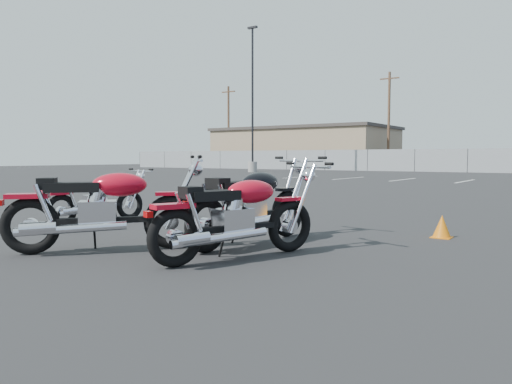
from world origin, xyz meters
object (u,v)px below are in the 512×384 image
Objects in this scene: motorcycle_front_red at (97,199)px; motorcycle_rear_red at (237,215)px; motorcycle_third_red at (102,208)px; motorcycle_second_black at (251,204)px.

motorcycle_front_red is 0.88× the size of motorcycle_rear_red.
motorcycle_front_red is at bearing 164.26° from motorcycle_rear_red.
motorcycle_third_red is at bearing -36.59° from motorcycle_front_red.
motorcycle_rear_red is at bearing -63.95° from motorcycle_second_black.
motorcycle_front_red is 4.00m from motorcycle_rear_red.
motorcycle_front_red is at bearing 143.41° from motorcycle_third_red.
motorcycle_second_black is 0.99m from motorcycle_rear_red.
motorcycle_third_red is at bearing -129.02° from motorcycle_second_black.
motorcycle_second_black is 1.14× the size of motorcycle_third_red.
motorcycle_third_red is (-1.18, -1.46, 0.01)m from motorcycle_second_black.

